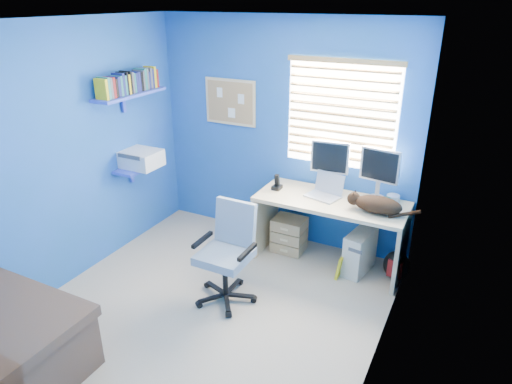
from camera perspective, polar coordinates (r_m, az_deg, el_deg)
The scene contains 23 objects.
floor at distance 4.38m, azimuth -5.78°, elevation -14.20°, with size 3.00×3.20×0.00m, color #BBAC8A.
ceiling at distance 3.48m, azimuth -7.53°, elevation 20.50°, with size 3.00×3.20×0.00m, color white.
wall_back at distance 5.09m, azimuth 3.36°, elevation 7.20°, with size 3.00×0.01×2.50m, color #1B5AA1.
wall_front at distance 2.73m, azimuth -25.45°, elevation -10.40°, with size 3.00×0.01×2.50m, color #1B5AA1.
wall_left at distance 4.71m, azimuth -22.07°, elevation 4.16°, with size 0.01×3.20×2.50m, color #1B5AA1.
wall_right at distance 3.24m, azimuth 16.31°, elevation -3.47°, with size 0.01×3.20×2.50m, color #1B5AA1.
desk at distance 4.89m, azimuth 9.15°, elevation -4.92°, with size 1.54×0.65×0.74m, color beige.
laptop at distance 4.74m, azimuth 8.41°, elevation 0.59°, with size 0.33×0.26×0.22m, color silver.
monitor_left at distance 4.88m, azimuth 9.22°, elevation 3.26°, with size 0.40×0.12×0.54m, color silver.
monitor_right at distance 4.75m, azimuth 15.15°, elevation 2.15°, with size 0.40×0.12×0.54m, color silver.
phone at distance 4.90m, azimuth 2.65°, elevation 1.29°, with size 0.09×0.11×0.17m, color black.
mug at distance 4.65m, azimuth 15.87°, elevation -1.31°, with size 0.10×0.09×0.10m, color #1A6A64.
cd_spindle at distance 4.82m, azimuth 16.76°, elevation -0.76°, with size 0.13×0.13×0.07m, color silver.
cat at distance 4.52m, azimuth 15.01°, elevation -1.55°, with size 0.46×0.24×0.16m, color black.
tower_pc at distance 4.87m, azimuth 12.84°, elevation -7.31°, with size 0.19×0.44×0.45m, color beige.
drawer_boxes at distance 5.14m, azimuth 4.16°, elevation -5.32°, with size 0.35×0.28×0.41m, color tan.
yellow_book at distance 4.79m, azimuth 10.46°, elevation -9.15°, with size 0.03×0.17×0.24m, color yellow.
backpack at distance 4.88m, azimuth 17.14°, elevation -8.74°, with size 0.26×0.20×0.31m, color black.
bed_corner at distance 4.05m, azimuth -28.88°, elevation -16.31°, with size 1.13×0.80×0.54m, color brown.
office_chair at distance 4.32m, azimuth -3.57°, elevation -9.10°, with size 0.55×0.55×0.94m.
window_blinds at distance 4.77m, azimuth 10.55°, elevation 9.48°, with size 1.15×0.05×1.10m.
corkboard at distance 5.28m, azimuth -3.23°, elevation 11.16°, with size 0.64×0.02×0.52m.
wall_shelves at distance 5.06m, azimuth -14.99°, elevation 8.51°, with size 0.42×0.90×1.05m.
Camera 1 is at (1.95, -2.89, 2.66)m, focal length 32.00 mm.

